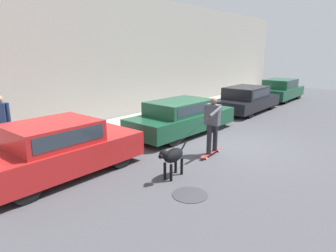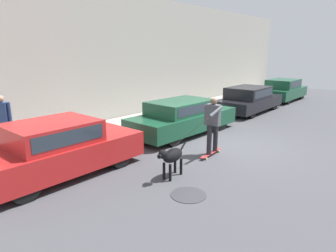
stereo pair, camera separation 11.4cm
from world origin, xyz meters
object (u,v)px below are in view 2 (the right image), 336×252
at_px(pedestrian_with_bag, 3,122).
at_px(dog, 172,156).
at_px(parked_car_1, 183,117).
at_px(parked_car_2, 249,100).
at_px(parked_car_0, 59,149).
at_px(parked_car_3, 283,90).
at_px(skateboarder, 213,123).

bearing_deg(pedestrian_with_bag, dog, -96.42).
height_order(parked_car_1, dog, parked_car_1).
bearing_deg(parked_car_2, parked_car_1, 179.25).
xyz_separation_m(parked_car_0, parked_car_3, (15.19, -0.00, -0.02)).
height_order(parked_car_2, pedestrian_with_bag, pedestrian_with_bag).
height_order(parked_car_2, skateboarder, skateboarder).
bearing_deg(parked_car_0, parked_car_3, 0.35).
distance_m(parked_car_3, pedestrian_with_bag, 15.73).
bearing_deg(parked_car_2, parked_car_3, -0.71).
distance_m(dog, pedestrian_with_bag, 4.99).
height_order(parked_car_1, pedestrian_with_bag, pedestrian_with_bag).
relative_size(parked_car_2, parked_car_3, 1.11).
distance_m(parked_car_2, parked_car_3, 4.74).
xyz_separation_m(parked_car_1, parked_car_2, (5.43, -0.00, -0.01)).
height_order(parked_car_0, dog, parked_car_0).
distance_m(parked_car_0, parked_car_2, 10.44).
bearing_deg(pedestrian_with_bag, parked_car_3, -39.17).
bearing_deg(parked_car_3, dog, -170.86).
xyz_separation_m(parked_car_1, skateboarder, (-1.32, -2.12, 0.35)).
relative_size(parked_car_2, pedestrian_with_bag, 2.58).
bearing_deg(dog, parked_car_1, -151.78).
bearing_deg(skateboarder, parked_car_1, -126.30).
height_order(parked_car_3, pedestrian_with_bag, pedestrian_with_bag).
bearing_deg(skateboarder, pedestrian_with_bag, -51.56).
xyz_separation_m(skateboarder, pedestrian_with_bag, (-4.06, 4.39, 0.10)).
xyz_separation_m(parked_car_3, pedestrian_with_bag, (-15.56, 2.27, 0.44)).
height_order(skateboarder, pedestrian_with_bag, pedestrian_with_bag).
bearing_deg(pedestrian_with_bag, skateboarder, -78.09).
bearing_deg(parked_car_1, parked_car_3, 2.16).
bearing_deg(skateboarder, parked_car_0, -34.25).
relative_size(skateboarder, pedestrian_with_bag, 1.71).
bearing_deg(skateboarder, parked_car_2, -166.91).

